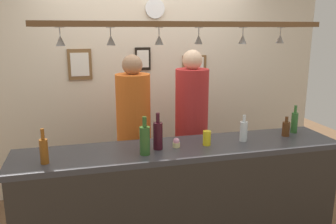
{
  "coord_description": "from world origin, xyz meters",
  "views": [
    {
      "loc": [
        -0.79,
        -2.94,
        1.92
      ],
      "look_at": [
        0.0,
        0.1,
        1.17
      ],
      "focal_mm": 37.15,
      "sensor_mm": 36.0,
      "label": 1
    }
  ],
  "objects_px": {
    "bottle_beer_amber_tall": "(44,150)",
    "picture_frame_caricature": "(80,64)",
    "bottle_soda_clear": "(244,131)",
    "picture_frame_lower_pair": "(194,63)",
    "cupcake": "(176,143)",
    "bottle_champagne_green": "(145,140)",
    "picture_frame_crest": "(143,59)",
    "bottle_beer_green_import": "(294,122)",
    "bottle_beer_brown_stubby": "(286,128)",
    "wall_clock": "(155,8)",
    "bottle_wine_dark_red": "(158,135)",
    "drink_can": "(207,138)",
    "person_right_red_shirt": "(192,116)",
    "person_left_orange_shirt": "(134,122)"
  },
  "relations": [
    {
      "from": "person_left_orange_shirt",
      "to": "bottle_soda_clear",
      "type": "distance_m",
      "value": 1.11
    },
    {
      "from": "bottle_champagne_green",
      "to": "cupcake",
      "type": "distance_m",
      "value": 0.31
    },
    {
      "from": "bottle_wine_dark_red",
      "to": "picture_frame_lower_pair",
      "type": "distance_m",
      "value": 1.67
    },
    {
      "from": "picture_frame_caricature",
      "to": "bottle_soda_clear",
      "type": "bearing_deg",
      "value": -46.74
    },
    {
      "from": "picture_frame_crest",
      "to": "wall_clock",
      "type": "relative_size",
      "value": 1.18
    },
    {
      "from": "picture_frame_crest",
      "to": "drink_can",
      "type": "bearing_deg",
      "value": -79.51
    },
    {
      "from": "bottle_beer_green_import",
      "to": "person_left_orange_shirt",
      "type": "bearing_deg",
      "value": 156.51
    },
    {
      "from": "bottle_beer_amber_tall",
      "to": "bottle_beer_green_import",
      "type": "relative_size",
      "value": 1.0
    },
    {
      "from": "bottle_beer_brown_stubby",
      "to": "drink_can",
      "type": "relative_size",
      "value": 1.48
    },
    {
      "from": "cupcake",
      "to": "bottle_beer_amber_tall",
      "type": "bearing_deg",
      "value": -174.28
    },
    {
      "from": "picture_frame_crest",
      "to": "bottle_wine_dark_red",
      "type": "bearing_deg",
      "value": -96.07
    },
    {
      "from": "bottle_champagne_green",
      "to": "picture_frame_lower_pair",
      "type": "xyz_separation_m",
      "value": [
        0.91,
        1.51,
        0.42
      ]
    },
    {
      "from": "drink_can",
      "to": "wall_clock",
      "type": "xyz_separation_m",
      "value": [
        -0.12,
        1.42,
        1.1
      ]
    },
    {
      "from": "bottle_champagne_green",
      "to": "bottle_beer_amber_tall",
      "type": "distance_m",
      "value": 0.73
    },
    {
      "from": "bottle_beer_green_import",
      "to": "bottle_wine_dark_red",
      "type": "bearing_deg",
      "value": -174.67
    },
    {
      "from": "picture_frame_crest",
      "to": "wall_clock",
      "type": "distance_m",
      "value": 0.58
    },
    {
      "from": "bottle_beer_amber_tall",
      "to": "picture_frame_caricature",
      "type": "height_order",
      "value": "picture_frame_caricature"
    },
    {
      "from": "bottle_wine_dark_red",
      "to": "picture_frame_caricature",
      "type": "relative_size",
      "value": 0.88
    },
    {
      "from": "bottle_soda_clear",
      "to": "picture_frame_crest",
      "type": "relative_size",
      "value": 0.88
    },
    {
      "from": "drink_can",
      "to": "picture_frame_lower_pair",
      "type": "distance_m",
      "value": 1.55
    },
    {
      "from": "drink_can",
      "to": "wall_clock",
      "type": "relative_size",
      "value": 0.55
    },
    {
      "from": "bottle_champagne_green",
      "to": "picture_frame_lower_pair",
      "type": "bearing_deg",
      "value": 59.02
    },
    {
      "from": "bottle_beer_brown_stubby",
      "to": "wall_clock",
      "type": "xyz_separation_m",
      "value": [
        -0.89,
        1.36,
        1.1
      ]
    },
    {
      "from": "bottle_beer_amber_tall",
      "to": "wall_clock",
      "type": "height_order",
      "value": "wall_clock"
    },
    {
      "from": "drink_can",
      "to": "wall_clock",
      "type": "height_order",
      "value": "wall_clock"
    },
    {
      "from": "bottle_champagne_green",
      "to": "wall_clock",
      "type": "height_order",
      "value": "wall_clock"
    },
    {
      "from": "bottle_champagne_green",
      "to": "cupcake",
      "type": "bearing_deg",
      "value": 19.99
    },
    {
      "from": "bottle_soda_clear",
      "to": "picture_frame_lower_pair",
      "type": "relative_size",
      "value": 0.77
    },
    {
      "from": "bottle_beer_amber_tall",
      "to": "picture_frame_crest",
      "type": "distance_m",
      "value": 1.88
    },
    {
      "from": "bottle_beer_amber_tall",
      "to": "person_right_red_shirt",
      "type": "bearing_deg",
      "value": 30.93
    },
    {
      "from": "bottle_beer_green_import",
      "to": "cupcake",
      "type": "xyz_separation_m",
      "value": [
        -1.17,
        -0.12,
        -0.07
      ]
    },
    {
      "from": "person_left_orange_shirt",
      "to": "picture_frame_caricature",
      "type": "bearing_deg",
      "value": 125.24
    },
    {
      "from": "picture_frame_lower_pair",
      "to": "cupcake",
      "type": "bearing_deg",
      "value": -114.01
    },
    {
      "from": "bottle_beer_amber_tall",
      "to": "wall_clock",
      "type": "distance_m",
      "value": 2.18
    },
    {
      "from": "drink_can",
      "to": "picture_frame_caricature",
      "type": "distance_m",
      "value": 1.8
    },
    {
      "from": "bottle_beer_brown_stubby",
      "to": "picture_frame_lower_pair",
      "type": "bearing_deg",
      "value": 106.71
    },
    {
      "from": "person_right_red_shirt",
      "to": "bottle_soda_clear",
      "type": "height_order",
      "value": "person_right_red_shirt"
    },
    {
      "from": "bottle_beer_brown_stubby",
      "to": "cupcake",
      "type": "height_order",
      "value": "bottle_beer_brown_stubby"
    },
    {
      "from": "person_left_orange_shirt",
      "to": "person_right_red_shirt",
      "type": "distance_m",
      "value": 0.61
    },
    {
      "from": "bottle_wine_dark_red",
      "to": "picture_frame_lower_pair",
      "type": "bearing_deg",
      "value": 61.07
    },
    {
      "from": "drink_can",
      "to": "picture_frame_caricature",
      "type": "xyz_separation_m",
      "value": [
        -0.98,
        1.42,
        0.5
      ]
    },
    {
      "from": "cupcake",
      "to": "wall_clock",
      "type": "height_order",
      "value": "wall_clock"
    },
    {
      "from": "bottle_wine_dark_red",
      "to": "picture_frame_crest",
      "type": "distance_m",
      "value": 1.51
    },
    {
      "from": "bottle_beer_brown_stubby",
      "to": "wall_clock",
      "type": "height_order",
      "value": "wall_clock"
    },
    {
      "from": "bottle_beer_amber_tall",
      "to": "picture_frame_caricature",
      "type": "xyz_separation_m",
      "value": [
        0.29,
        1.51,
        0.46
      ]
    },
    {
      "from": "bottle_wine_dark_red",
      "to": "picture_frame_lower_pair",
      "type": "relative_size",
      "value": 1.0
    },
    {
      "from": "bottle_beer_green_import",
      "to": "bottle_beer_amber_tall",
      "type": "bearing_deg",
      "value": -174.29
    },
    {
      "from": "wall_clock",
      "to": "bottle_wine_dark_red",
      "type": "bearing_deg",
      "value": -101.95
    },
    {
      "from": "picture_frame_caricature",
      "to": "wall_clock",
      "type": "bearing_deg",
      "value": -0.41
    },
    {
      "from": "bottle_champagne_green",
      "to": "picture_frame_crest",
      "type": "xyz_separation_m",
      "value": [
        0.28,
        1.51,
        0.49
      ]
    }
  ]
}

